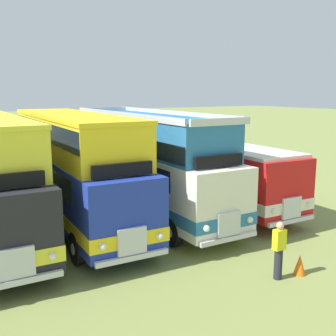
# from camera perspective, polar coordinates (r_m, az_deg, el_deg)

# --- Properties ---
(ground_plane) EXTENTS (200.00, 200.00, 0.00)m
(ground_plane) POSITION_cam_1_polar(r_m,az_deg,el_deg) (17.33, -12.22, -7.74)
(ground_plane) COLOR olive
(bus_third_in_row) EXTENTS (2.79, 11.15, 4.49)m
(bus_third_in_row) POSITION_cam_1_polar(r_m,az_deg,el_deg) (16.97, -12.80, 0.47)
(bus_third_in_row) COLOR #1E339E
(bus_third_in_row) RESTS_ON ground
(bus_fourth_in_row) EXTENTS (2.64, 11.38, 4.52)m
(bus_fourth_in_row) POSITION_cam_1_polar(r_m,az_deg,el_deg) (18.18, -2.87, 1.04)
(bus_fourth_in_row) COLOR silver
(bus_fourth_in_row) RESTS_ON ground
(bus_fifth_in_row) EXTENTS (2.69, 11.22, 2.99)m
(bus_fifth_in_row) POSITION_cam_1_polar(r_m,az_deg,el_deg) (20.11, 5.25, 0.18)
(bus_fifth_in_row) COLOR red
(bus_fifth_in_row) RESTS_ON ground
(cone_mid_row) EXTENTS (0.36, 0.36, 0.63)m
(cone_mid_row) POSITION_cam_1_polar(r_m,az_deg,el_deg) (13.15, 17.72, -12.59)
(cone_mid_row) COLOR orange
(cone_mid_row) RESTS_ON ground
(marshal_person) EXTENTS (0.36, 0.24, 1.73)m
(marshal_person) POSITION_cam_1_polar(r_m,az_deg,el_deg) (12.50, 15.06, -10.86)
(marshal_person) COLOR #23232D
(marshal_person) RESTS_ON ground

